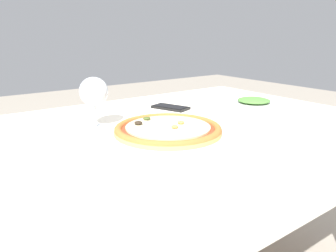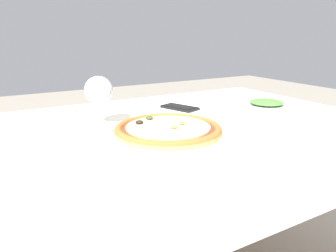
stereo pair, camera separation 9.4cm
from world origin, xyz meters
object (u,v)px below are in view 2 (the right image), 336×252
dining_table (199,150)px  fork (181,176)px  side_plate (266,104)px  cell_phone (180,107)px  pizza_plate (168,130)px  wine_glass_far_left (99,91)px

dining_table → fork: (-0.25, -0.29, 0.08)m
dining_table → side_plate: side_plate is taller
fork → cell_phone: bearing=58.4°
fork → pizza_plate: bearing=65.7°
dining_table → cell_phone: (0.08, 0.25, 0.08)m
cell_phone → side_plate: side_plate is taller
fork → cell_phone: 0.63m
pizza_plate → side_plate: pizza_plate is taller
dining_table → fork: fork is taller
fork → cell_phone: (0.33, 0.54, 0.00)m
cell_phone → wine_glass_far_left: bearing=-167.7°
pizza_plate → cell_phone: size_ratio=2.23×
pizza_plate → cell_phone: 0.35m
fork → side_plate: (0.65, 0.39, 0.01)m
cell_phone → fork: bearing=-121.6°
fork → cell_phone: size_ratio=1.06×
dining_table → side_plate: (0.40, 0.10, 0.09)m
pizza_plate → wine_glass_far_left: size_ratio=2.21×
cell_phone → pizza_plate: bearing=-127.6°
dining_table → wine_glass_far_left: size_ratio=7.97×
pizza_plate → side_plate: bearing=13.7°
fork → cell_phone: cell_phone is taller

